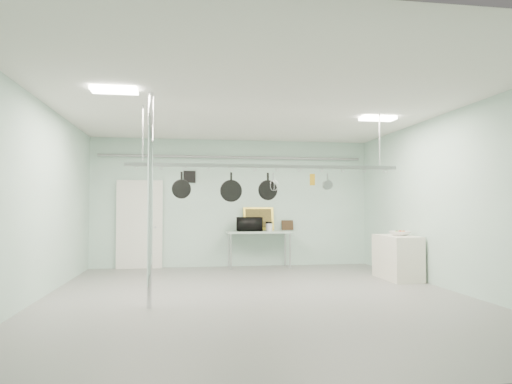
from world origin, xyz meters
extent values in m
plane|color=gray|center=(0.00, 0.00, 0.00)|extent=(8.00, 8.00, 0.00)
cube|color=silver|center=(0.00, 0.00, 3.19)|extent=(7.00, 8.00, 0.02)
cube|color=#9FBFB2|center=(0.00, 3.99, 1.60)|extent=(7.00, 0.02, 3.20)
cube|color=#9FBFB2|center=(3.49, 0.00, 1.60)|extent=(0.02, 8.00, 3.20)
cube|color=silver|center=(-2.30, 3.94, 1.05)|extent=(1.10, 0.10, 2.20)
cube|color=black|center=(-1.10, 3.97, 2.25)|extent=(0.30, 0.04, 0.30)
cylinder|color=gray|center=(0.00, 3.90, 2.75)|extent=(6.60, 0.07, 0.07)
cylinder|color=silver|center=(-1.70, -0.60, 1.60)|extent=(0.08, 0.08, 3.20)
cube|color=#9AB6A9|center=(0.60, 3.60, 0.88)|extent=(1.60, 0.70, 0.05)
cylinder|color=#B7B7BC|center=(-0.12, 3.32, 0.43)|extent=(0.04, 0.04, 0.86)
cylinder|color=#B7B7BC|center=(-0.12, 3.88, 0.43)|extent=(0.04, 0.04, 0.86)
cylinder|color=#B7B7BC|center=(1.32, 3.32, 0.43)|extent=(0.04, 0.04, 0.86)
cylinder|color=#B7B7BC|center=(1.32, 3.88, 0.43)|extent=(0.04, 0.04, 0.86)
cube|color=white|center=(3.15, 1.40, 0.45)|extent=(0.60, 1.20, 0.90)
cube|color=#B7B7BC|center=(0.20, 0.30, 2.20)|extent=(4.80, 0.06, 0.06)
cylinder|color=#B7B7BC|center=(-1.90, 0.30, 2.70)|extent=(0.02, 0.02, 0.94)
cylinder|color=#B7B7BC|center=(2.30, 0.30, 2.70)|extent=(0.02, 0.02, 0.94)
cube|color=white|center=(-2.20, -0.80, 3.16)|extent=(0.65, 0.30, 0.05)
cube|color=white|center=(2.40, 0.60, 3.16)|extent=(0.65, 0.30, 0.05)
imported|color=black|center=(0.36, 3.55, 1.08)|extent=(0.64, 0.45, 0.34)
cylinder|color=silver|center=(0.84, 3.55, 1.00)|extent=(0.19, 0.19, 0.19)
cube|color=gold|center=(0.64, 3.90, 1.20)|extent=(0.79, 0.18, 0.58)
cube|color=#322111|center=(1.38, 3.90, 1.03)|extent=(0.30, 0.10, 0.25)
imported|color=silver|center=(3.17, 1.30, 0.95)|extent=(0.52, 0.52, 0.10)
camera|label=1|loc=(-1.16, -7.51, 1.47)|focal=32.00mm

